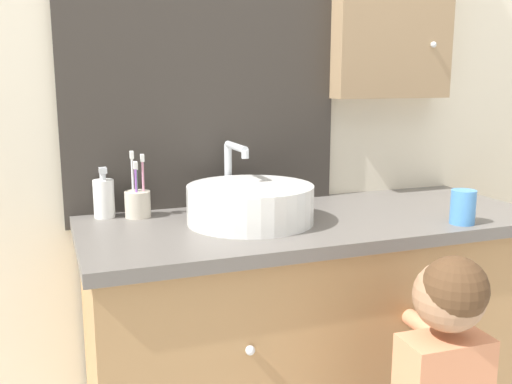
{
  "coord_description": "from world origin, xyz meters",
  "views": [
    {
      "loc": [
        -0.75,
        -1.17,
        1.28
      ],
      "look_at": [
        -0.21,
        0.26,
        0.97
      ],
      "focal_mm": 40.0,
      "sensor_mm": 36.0,
      "label": 1
    }
  ],
  "objects": [
    {
      "name": "sink_basin",
      "position": [
        -0.21,
        0.33,
        0.93
      ],
      "size": [
        0.36,
        0.42,
        0.21
      ],
      "color": "white",
      "rests_on": "vanity_counter"
    },
    {
      "name": "soap_dispenser",
      "position": [
        -0.59,
        0.53,
        0.93
      ],
      "size": [
        0.06,
        0.06,
        0.15
      ],
      "color": "white",
      "rests_on": "vanity_counter"
    },
    {
      "name": "wall_back",
      "position": [
        0.01,
        0.62,
        1.27
      ],
      "size": [
        3.2,
        0.18,
        2.5
      ],
      "color": "beige",
      "rests_on": "ground_plane"
    },
    {
      "name": "toothbrush_holder",
      "position": [
        -0.5,
        0.5,
        0.92
      ],
      "size": [
        0.08,
        0.08,
        0.2
      ],
      "color": "beige",
      "rests_on": "vanity_counter"
    },
    {
      "name": "vanity_counter",
      "position": [
        0.0,
        0.31,
        0.44
      ],
      "size": [
        1.38,
        0.57,
        0.87
      ],
      "color": "#A37A4C",
      "rests_on": "ground_plane"
    },
    {
      "name": "drinking_cup",
      "position": [
        0.35,
        0.1,
        0.92
      ],
      "size": [
        0.07,
        0.07,
        0.1
      ],
      "primitive_type": "cylinder",
      "color": "#4789D1",
      "rests_on": "vanity_counter"
    }
  ]
}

